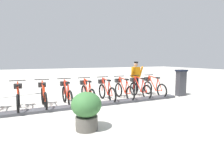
% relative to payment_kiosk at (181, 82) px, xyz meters
% --- Properties ---
extents(ground_plane, '(60.00, 60.00, 0.00)m').
position_rel_payment_kiosk_xyz_m(ground_plane, '(-0.05, 5.21, -0.67)').
color(ground_plane, beige).
extents(dock_rail_base, '(0.44, 9.22, 0.10)m').
position_rel_payment_kiosk_xyz_m(dock_rail_base, '(-0.05, 5.21, -0.62)').
color(dock_rail_base, '#47474C').
rests_on(dock_rail_base, ground).
extents(payment_kiosk, '(0.36, 0.52, 1.28)m').
position_rel_payment_kiosk_xyz_m(payment_kiosk, '(0.00, 0.00, 0.00)').
color(payment_kiosk, '#38383D').
rests_on(payment_kiosk, ground).
extents(bike_docked_0, '(1.72, 0.54, 1.02)m').
position_rel_payment_kiosk_xyz_m(bike_docked_0, '(0.57, 1.20, -0.24)').
color(bike_docked_0, black).
rests_on(bike_docked_0, ground).
extents(bike_docked_1, '(1.72, 0.54, 1.02)m').
position_rel_payment_kiosk_xyz_m(bike_docked_1, '(0.57, 2.04, -0.24)').
color(bike_docked_1, black).
rests_on(bike_docked_1, ground).
extents(bike_docked_2, '(1.72, 0.54, 1.02)m').
position_rel_payment_kiosk_xyz_m(bike_docked_2, '(0.57, 2.89, -0.24)').
color(bike_docked_2, black).
rests_on(bike_docked_2, ground).
extents(bike_docked_3, '(1.72, 0.54, 1.02)m').
position_rel_payment_kiosk_xyz_m(bike_docked_3, '(0.57, 3.73, -0.24)').
color(bike_docked_3, black).
rests_on(bike_docked_3, ground).
extents(bike_docked_4, '(1.72, 0.54, 1.02)m').
position_rel_payment_kiosk_xyz_m(bike_docked_4, '(0.57, 4.57, -0.24)').
color(bike_docked_4, black).
rests_on(bike_docked_4, ground).
extents(bike_docked_5, '(1.72, 0.54, 1.02)m').
position_rel_payment_kiosk_xyz_m(bike_docked_5, '(0.57, 5.41, -0.24)').
color(bike_docked_5, black).
rests_on(bike_docked_5, ground).
extents(bike_docked_6, '(1.72, 0.54, 1.02)m').
position_rel_payment_kiosk_xyz_m(bike_docked_6, '(0.57, 6.26, -0.24)').
color(bike_docked_6, black).
rests_on(bike_docked_6, ground).
extents(bike_docked_7, '(1.72, 0.54, 1.02)m').
position_rel_payment_kiosk_xyz_m(bike_docked_7, '(0.57, 7.10, -0.24)').
color(bike_docked_7, black).
rests_on(bike_docked_7, ground).
extents(worker_near_rack, '(0.47, 0.63, 1.66)m').
position_rel_payment_kiosk_xyz_m(worker_near_rack, '(1.67, 1.53, 0.24)').
color(worker_near_rack, white).
rests_on(worker_near_rack, ground).
extents(planter_bush, '(0.76, 0.76, 0.97)m').
position_rel_payment_kiosk_xyz_m(planter_bush, '(-2.22, 5.45, -0.12)').
color(planter_bush, '#59544C').
rests_on(planter_bush, ground).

